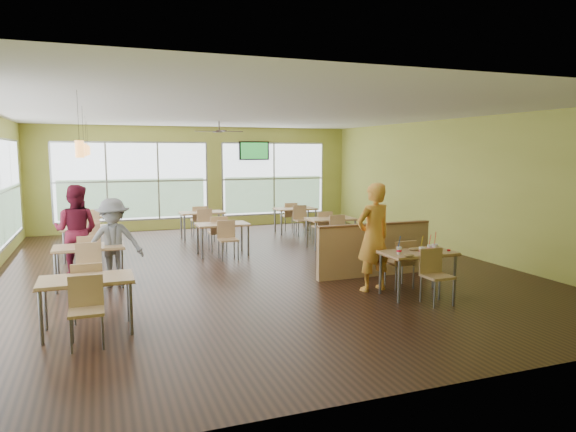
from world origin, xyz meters
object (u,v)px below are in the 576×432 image
object	(u,v)px
half_wall_divider	(374,250)
man_plaid	(373,237)
main_table	(418,259)
food_basket	(436,248)

from	to	relation	value
half_wall_divider	man_plaid	size ratio (longest dim) A/B	1.27
main_table	half_wall_divider	size ratio (longest dim) A/B	0.63
half_wall_divider	food_basket	world-z (taller)	half_wall_divider
half_wall_divider	food_basket	distance (m)	1.50
half_wall_divider	man_plaid	bearing A→B (deg)	-120.95
main_table	man_plaid	world-z (taller)	man_plaid
main_table	food_basket	world-z (taller)	main_table
food_basket	half_wall_divider	bearing A→B (deg)	104.72
man_plaid	food_basket	distance (m)	1.07
main_table	half_wall_divider	xyz separation A→B (m)	(0.00, 1.45, -0.11)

